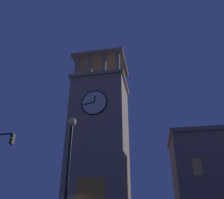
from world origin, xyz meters
TOP-DOWN VIEW (x-y plane):
  - clocktower at (-1.74, -5.93)m, footprint 7.87×7.39m
  - street_lamp at (-4.58, 11.44)m, footprint 0.44×0.44m

SIDE VIEW (x-z plane):
  - street_lamp at x=-4.58m, z-range 1.06..6.67m
  - clocktower at x=-1.74m, z-range -2.91..21.73m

